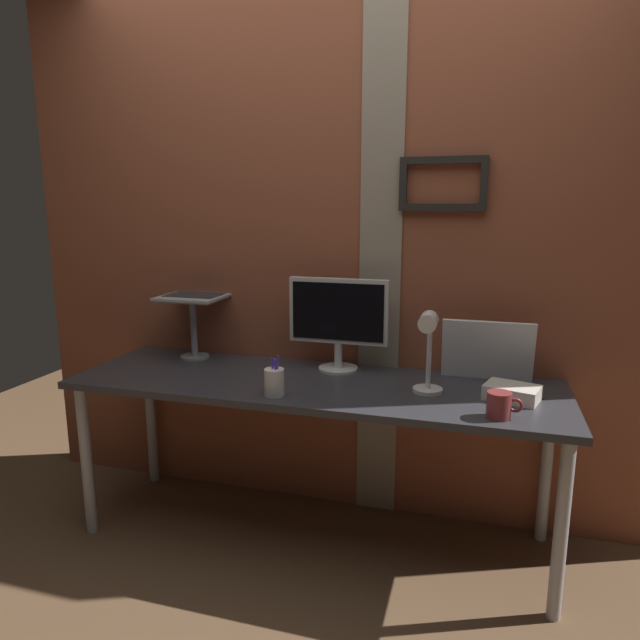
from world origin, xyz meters
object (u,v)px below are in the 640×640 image
object	(u,v)px
laptop	(199,285)
whiteboard_panel	(487,351)
monitor	(338,316)
pen_cup	(274,382)
coffee_mug	(500,405)
desk_lamp	(428,344)

from	to	relation	value
laptop	whiteboard_panel	xyz separation A→B (m)	(1.39, -0.04, -0.22)
monitor	pen_cup	distance (m)	0.48
coffee_mug	desk_lamp	bearing A→B (deg)	149.05
monitor	pen_cup	bearing A→B (deg)	-110.53
laptop	pen_cup	world-z (taller)	laptop
laptop	whiteboard_panel	size ratio (longest dim) A/B	0.86
laptop	coffee_mug	xyz separation A→B (m)	(1.43, -0.49, -0.30)
monitor	pen_cup	size ratio (longest dim) A/B	2.76
monitor	coffee_mug	distance (m)	0.84
monitor	desk_lamp	size ratio (longest dim) A/B	1.32
whiteboard_panel	desk_lamp	bearing A→B (deg)	-128.88
monitor	pen_cup	xyz separation A→B (m)	(-0.15, -0.41, -0.20)
whiteboard_panel	desk_lamp	xyz separation A→B (m)	(-0.23, -0.28, 0.08)
desk_lamp	laptop	bearing A→B (deg)	164.39
monitor	whiteboard_panel	size ratio (longest dim) A/B	1.19
laptop	monitor	bearing A→B (deg)	-5.74
desk_lamp	pen_cup	world-z (taller)	desk_lamp
laptop	desk_lamp	size ratio (longest dim) A/B	0.96
monitor	coffee_mug	world-z (taller)	monitor
whiteboard_panel	laptop	bearing A→B (deg)	178.19
monitor	coffee_mug	xyz separation A→B (m)	(0.70, -0.41, -0.20)
monitor	pen_cup	world-z (taller)	monitor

